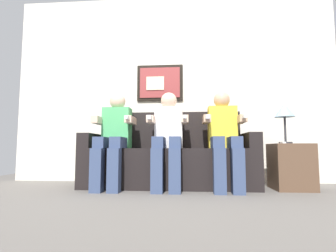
% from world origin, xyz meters
% --- Properties ---
extents(ground_plane, '(5.72, 5.72, 0.00)m').
position_xyz_m(ground_plane, '(0.00, 0.00, 0.00)').
color(ground_plane, '#66605B').
extents(back_wall_assembly, '(4.40, 0.10, 2.60)m').
position_xyz_m(back_wall_assembly, '(-0.00, 0.76, 1.30)').
color(back_wall_assembly, silver).
rests_on(back_wall_assembly, ground_plane).
extents(couch, '(2.00, 0.58, 0.90)m').
position_xyz_m(couch, '(0.00, 0.33, 0.31)').
color(couch, black).
rests_on(couch, ground_plane).
extents(person_on_left, '(0.46, 0.56, 1.11)m').
position_xyz_m(person_on_left, '(-0.62, 0.16, 0.61)').
color(person_on_left, '#4CB266').
rests_on(person_on_left, ground_plane).
extents(person_in_middle, '(0.46, 0.56, 1.11)m').
position_xyz_m(person_in_middle, '(-0.00, 0.16, 0.61)').
color(person_in_middle, white).
rests_on(person_in_middle, ground_plane).
extents(person_on_right, '(0.46, 0.56, 1.11)m').
position_xyz_m(person_on_right, '(0.62, 0.16, 0.61)').
color(person_on_right, yellow).
rests_on(person_on_right, ground_plane).
extents(side_table_right, '(0.40, 0.40, 0.50)m').
position_xyz_m(side_table_right, '(1.35, 0.22, 0.25)').
color(side_table_right, brown).
rests_on(side_table_right, ground_plane).
extents(table_lamp, '(0.22, 0.22, 0.46)m').
position_xyz_m(table_lamp, '(1.31, 0.23, 0.86)').
color(table_lamp, '#333338').
rests_on(table_lamp, side_table_right).
extents(spare_remote_on_table, '(0.04, 0.13, 0.02)m').
position_xyz_m(spare_remote_on_table, '(1.26, 0.20, 0.51)').
color(spare_remote_on_table, white).
rests_on(spare_remote_on_table, side_table_right).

